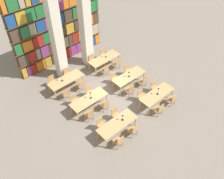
{
  "coord_description": "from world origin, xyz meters",
  "views": [
    {
      "loc": [
        -7.08,
        -8.21,
        11.05
      ],
      "look_at": [
        0.0,
        -0.23,
        0.68
      ],
      "focal_mm": 40.0,
      "sensor_mm": 36.0,
      "label": 1
    }
  ],
  "objects_px": {
    "chair_0": "(119,141)",
    "chair_12": "(130,89)",
    "chair_1": "(101,124)",
    "desk_lamp_5": "(106,53)",
    "chair_18": "(80,85)",
    "chair_23": "(104,54)",
    "chair_6": "(172,99)",
    "reading_table_4": "(66,80)",
    "chair_10": "(105,104)",
    "desk_lamp_0": "(123,117)",
    "desk_lamp_2": "(90,94)",
    "chair_21": "(92,60)",
    "reading_table_3": "(129,77)",
    "chair_9": "(75,100)",
    "desk_lamp_1": "(158,90)",
    "chair_5": "(141,96)",
    "chair_3": "(116,114)",
    "chair_22": "(117,63)",
    "chair_13": "(114,78)",
    "desk_lamp_4": "(61,77)",
    "chair_4": "(159,109)",
    "chair_14": "(143,81)",
    "reading_table_5": "(104,59)",
    "chair_2": "(134,130)",
    "reading_table_1": "(157,95)",
    "chair_17": "(53,81)",
    "chair_11": "(90,91)",
    "chair_20": "(105,70)",
    "chair_16": "(65,93)",
    "reading_table_2": "(89,100)",
    "chair_8": "(89,114)",
    "chair_19": "(67,74)",
    "chair_7": "(154,87)",
    "pillar_center": "(85,25)",
    "chair_15": "(128,70)"
  },
  "relations": [
    {
      "from": "chair_1",
      "to": "desk_lamp_5",
      "type": "distance_m",
      "value": 5.6
    },
    {
      "from": "chair_17",
      "to": "chair_20",
      "type": "height_order",
      "value": "same"
    },
    {
      "from": "chair_6",
      "to": "reading_table_3",
      "type": "bearing_deg",
      "value": 103.37
    },
    {
      "from": "desk_lamp_2",
      "to": "chair_16",
      "type": "xyz_separation_m",
      "value": [
        -0.74,
        1.59,
        -0.62
      ]
    },
    {
      "from": "chair_12",
      "to": "chair_18",
      "type": "xyz_separation_m",
      "value": [
        -2.0,
        2.36,
        0.0
      ]
    },
    {
      "from": "desk_lamp_1",
      "to": "chair_5",
      "type": "bearing_deg",
      "value": 127.99
    },
    {
      "from": "chair_16",
      "to": "reading_table_5",
      "type": "height_order",
      "value": "chair_16"
    },
    {
      "from": "chair_21",
      "to": "desk_lamp_1",
      "type": "bearing_deg",
      "value": 96.4
    },
    {
      "from": "reading_table_3",
      "to": "chair_9",
      "type": "bearing_deg",
      "value": 167.83
    },
    {
      "from": "chair_4",
      "to": "chair_3",
      "type": "bearing_deg",
      "value": 147.58
    },
    {
      "from": "desk_lamp_2",
      "to": "chair_12",
      "type": "distance_m",
      "value": 2.59
    },
    {
      "from": "chair_17",
      "to": "chair_18",
      "type": "distance_m",
      "value": 1.8
    },
    {
      "from": "desk_lamp_0",
      "to": "chair_19",
      "type": "height_order",
      "value": "desk_lamp_0"
    },
    {
      "from": "chair_10",
      "to": "chair_19",
      "type": "distance_m",
      "value": 3.68
    },
    {
      "from": "chair_4",
      "to": "chair_11",
      "type": "relative_size",
      "value": 1.0
    },
    {
      "from": "chair_20",
      "to": "reading_table_1",
      "type": "bearing_deg",
      "value": -81.47
    },
    {
      "from": "chair_3",
      "to": "chair_13",
      "type": "height_order",
      "value": "same"
    },
    {
      "from": "desk_lamp_0",
      "to": "chair_6",
      "type": "relative_size",
      "value": 0.48
    },
    {
      "from": "reading_table_1",
      "to": "chair_6",
      "type": "bearing_deg",
      "value": -49.32
    },
    {
      "from": "chair_10",
      "to": "chair_11",
      "type": "height_order",
      "value": "same"
    },
    {
      "from": "chair_4",
      "to": "chair_14",
      "type": "distance_m",
      "value": 2.46
    },
    {
      "from": "chair_0",
      "to": "chair_12",
      "type": "relative_size",
      "value": 1.0
    },
    {
      "from": "chair_10",
      "to": "chair_12",
      "type": "bearing_deg",
      "value": -2.54
    },
    {
      "from": "chair_6",
      "to": "chair_18",
      "type": "height_order",
      "value": "same"
    },
    {
      "from": "chair_12",
      "to": "chair_18",
      "type": "bearing_deg",
      "value": 130.28
    },
    {
      "from": "chair_18",
      "to": "chair_23",
      "type": "relative_size",
      "value": 1.0
    },
    {
      "from": "chair_6",
      "to": "reading_table_4",
      "type": "bearing_deg",
      "value": 126.18
    },
    {
      "from": "chair_3",
      "to": "chair_5",
      "type": "xyz_separation_m",
      "value": [
        2.11,
        0.06,
        0.0
      ]
    },
    {
      "from": "chair_18",
      "to": "desk_lamp_1",
      "type": "bearing_deg",
      "value": -55.29
    },
    {
      "from": "reading_table_5",
      "to": "chair_2",
      "type": "bearing_deg",
      "value": -115.64
    },
    {
      "from": "pillar_center",
      "to": "reading_table_2",
      "type": "xyz_separation_m",
      "value": [
        -2.62,
        -3.52,
        -2.32
      ]
    },
    {
      "from": "chair_0",
      "to": "chair_6",
      "type": "height_order",
      "value": "same"
    },
    {
      "from": "desk_lamp_2",
      "to": "chair_15",
      "type": "bearing_deg",
      "value": 10.01
    },
    {
      "from": "reading_table_2",
      "to": "chair_8",
      "type": "bearing_deg",
      "value": -126.86
    },
    {
      "from": "chair_1",
      "to": "chair_8",
      "type": "height_order",
      "value": "same"
    },
    {
      "from": "chair_22",
      "to": "chair_11",
      "type": "bearing_deg",
      "value": -162.96
    },
    {
      "from": "chair_13",
      "to": "desk_lamp_4",
      "type": "height_order",
      "value": "desk_lamp_4"
    },
    {
      "from": "chair_0",
      "to": "reading_table_1",
      "type": "height_order",
      "value": "chair_0"
    },
    {
      "from": "reading_table_3",
      "to": "chair_17",
      "type": "height_order",
      "value": "chair_17"
    },
    {
      "from": "chair_0",
      "to": "chair_21",
      "type": "bearing_deg",
      "value": 62.89
    },
    {
      "from": "chair_16",
      "to": "chair_20",
      "type": "xyz_separation_m",
      "value": [
        3.24,
        0.07,
        0.0
      ]
    },
    {
      "from": "chair_18",
      "to": "chair_23",
      "type": "height_order",
      "value": "same"
    },
    {
      "from": "chair_1",
      "to": "desk_lamp_2",
      "type": "bearing_deg",
      "value": -111.17
    },
    {
      "from": "chair_3",
      "to": "chair_22",
      "type": "distance_m",
      "value": 4.55
    },
    {
      "from": "chair_8",
      "to": "reading_table_3",
      "type": "relative_size",
      "value": 0.39
    },
    {
      "from": "desk_lamp_0",
      "to": "desk_lamp_2",
      "type": "bearing_deg",
      "value": 96.2
    },
    {
      "from": "chair_17",
      "to": "chair_23",
      "type": "height_order",
      "value": "same"
    },
    {
      "from": "chair_7",
      "to": "chair_20",
      "type": "bearing_deg",
      "value": -69.8
    },
    {
      "from": "chair_4",
      "to": "reading_table_4",
      "type": "xyz_separation_m",
      "value": [
        -2.7,
        5.29,
        0.21
      ]
    },
    {
      "from": "chair_4",
      "to": "chair_11",
      "type": "distance_m",
      "value": 4.25
    }
  ]
}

